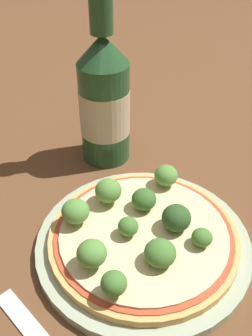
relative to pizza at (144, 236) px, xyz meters
name	(u,v)px	position (x,y,z in m)	size (l,w,h in m)	color
ground_plane	(117,239)	(-0.02, 0.03, -0.02)	(3.00, 3.00, 0.00)	brown
plate	(143,243)	(0.00, 0.00, -0.01)	(0.25, 0.25, 0.01)	#A3B293
pizza	(144,236)	(0.00, 0.00, 0.00)	(0.22, 0.22, 0.01)	tan
broccoli_floret_0	(108,191)	(0.00, 0.06, 0.03)	(0.03, 0.03, 0.03)	#89A866
broccoli_floret_1	(114,283)	(-0.08, -0.04, 0.02)	(0.03, 0.03, 0.03)	#89A866
broccoli_floret_2	(76,211)	(-0.05, 0.06, 0.02)	(0.03, 0.03, 0.03)	#89A866
broccoli_floret_3	(202,237)	(0.04, -0.05, 0.02)	(0.02, 0.02, 0.02)	#89A866
broccoli_floret_4	(176,218)	(0.03, -0.02, 0.02)	(0.03, 0.03, 0.03)	#89A866
broccoli_floret_5	(166,175)	(0.08, 0.04, 0.02)	(0.03, 0.03, 0.03)	#89A866
broccoli_floret_6	(92,253)	(-0.07, 0.00, 0.03)	(0.03, 0.03, 0.03)	#89A866
broccoli_floret_7	(125,228)	(-0.02, 0.01, 0.02)	(0.02, 0.02, 0.02)	#89A866
broccoli_floret_8	(145,200)	(0.03, 0.03, 0.02)	(0.03, 0.03, 0.03)	#89A866
broccoli_floret_9	(159,254)	(-0.02, -0.04, 0.02)	(0.03, 0.03, 0.03)	#89A866
beer_bottle	(104,100)	(0.08, 0.17, 0.08)	(0.07, 0.07, 0.26)	#234C28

